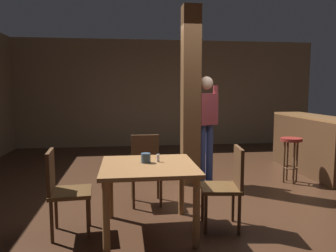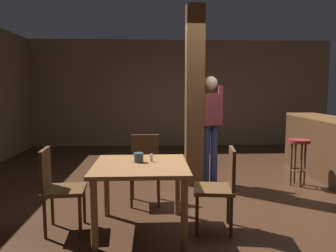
{
  "view_description": "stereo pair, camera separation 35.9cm",
  "coord_description": "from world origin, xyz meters",
  "px_view_note": "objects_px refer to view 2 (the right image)",
  "views": [
    {
      "loc": [
        -1.15,
        -4.24,
        1.52
      ],
      "look_at": [
        -0.57,
        0.17,
        1.02
      ],
      "focal_mm": 35.0,
      "sensor_mm": 36.0,
      "label": 1
    },
    {
      "loc": [
        -0.79,
        -4.27,
        1.52
      ],
      "look_at": [
        -0.57,
        0.17,
        1.02
      ],
      "focal_mm": 35.0,
      "sensor_mm": 36.0,
      "label": 2
    }
  ],
  "objects_px": {
    "chair_east": "(221,184)",
    "salt_shaker": "(151,158)",
    "dining_table": "(141,174)",
    "napkin_cup": "(139,158)",
    "chair_north": "(145,165)",
    "bar_stool_near": "(299,151)",
    "chair_west": "(57,185)",
    "standing_person": "(210,122)",
    "bar_counter": "(320,146)"
  },
  "relations": [
    {
      "from": "chair_west",
      "to": "bar_stool_near",
      "type": "relative_size",
      "value": 1.21
    },
    {
      "from": "chair_north",
      "to": "standing_person",
      "type": "xyz_separation_m",
      "value": [
        1.03,
        0.83,
        0.5
      ]
    },
    {
      "from": "chair_north",
      "to": "bar_counter",
      "type": "xyz_separation_m",
      "value": [
        3.02,
        1.17,
        0.02
      ]
    },
    {
      "from": "dining_table",
      "to": "napkin_cup",
      "type": "bearing_deg",
      "value": 104.67
    },
    {
      "from": "chair_north",
      "to": "salt_shaker",
      "type": "xyz_separation_m",
      "value": [
        0.09,
        -0.81,
        0.27
      ]
    },
    {
      "from": "chair_north",
      "to": "bar_stool_near",
      "type": "height_order",
      "value": "chair_north"
    },
    {
      "from": "dining_table",
      "to": "standing_person",
      "type": "xyz_separation_m",
      "value": [
        1.05,
        1.75,
        0.39
      ]
    },
    {
      "from": "chair_east",
      "to": "standing_person",
      "type": "bearing_deg",
      "value": 83.67
    },
    {
      "from": "standing_person",
      "to": "bar_counter",
      "type": "xyz_separation_m",
      "value": [
        2.0,
        0.34,
        -0.47
      ]
    },
    {
      "from": "standing_person",
      "to": "bar_counter",
      "type": "bearing_deg",
      "value": 9.73
    },
    {
      "from": "dining_table",
      "to": "chair_east",
      "type": "relative_size",
      "value": 1.11
    },
    {
      "from": "chair_north",
      "to": "napkin_cup",
      "type": "bearing_deg",
      "value": -93.44
    },
    {
      "from": "dining_table",
      "to": "bar_counter",
      "type": "relative_size",
      "value": 0.48
    },
    {
      "from": "chair_east",
      "to": "bar_counter",
      "type": "xyz_separation_m",
      "value": [
        2.19,
        2.12,
        0.02
      ]
    },
    {
      "from": "napkin_cup",
      "to": "standing_person",
      "type": "distance_m",
      "value": 1.99
    },
    {
      "from": "napkin_cup",
      "to": "standing_person",
      "type": "xyz_separation_m",
      "value": [
        1.08,
        1.66,
        0.22
      ]
    },
    {
      "from": "chair_north",
      "to": "bar_counter",
      "type": "bearing_deg",
      "value": 21.18
    },
    {
      "from": "chair_west",
      "to": "bar_stool_near",
      "type": "xyz_separation_m",
      "value": [
        3.31,
        1.52,
        0.04
      ]
    },
    {
      "from": "bar_stool_near",
      "to": "chair_east",
      "type": "bearing_deg",
      "value": -134.82
    },
    {
      "from": "chair_north",
      "to": "napkin_cup",
      "type": "distance_m",
      "value": 0.88
    },
    {
      "from": "bar_stool_near",
      "to": "chair_west",
      "type": "bearing_deg",
      "value": -155.31
    },
    {
      "from": "chair_north",
      "to": "napkin_cup",
      "type": "xyz_separation_m",
      "value": [
        -0.05,
        -0.83,
        0.28
      ]
    },
    {
      "from": "chair_west",
      "to": "bar_stool_near",
      "type": "height_order",
      "value": "chair_west"
    },
    {
      "from": "bar_counter",
      "to": "chair_west",
      "type": "bearing_deg",
      "value": -152.3
    },
    {
      "from": "dining_table",
      "to": "napkin_cup",
      "type": "distance_m",
      "value": 0.19
    },
    {
      "from": "salt_shaker",
      "to": "bar_counter",
      "type": "xyz_separation_m",
      "value": [
        2.94,
        1.98,
        -0.24
      ]
    },
    {
      "from": "napkin_cup",
      "to": "bar_counter",
      "type": "height_order",
      "value": "bar_counter"
    },
    {
      "from": "chair_west",
      "to": "napkin_cup",
      "type": "height_order",
      "value": "chair_west"
    },
    {
      "from": "chair_east",
      "to": "napkin_cup",
      "type": "xyz_separation_m",
      "value": [
        -0.88,
        0.12,
        0.28
      ]
    },
    {
      "from": "dining_table",
      "to": "chair_west",
      "type": "height_order",
      "value": "chair_west"
    },
    {
      "from": "standing_person",
      "to": "bar_stool_near",
      "type": "distance_m",
      "value": 1.46
    },
    {
      "from": "chair_east",
      "to": "salt_shaker",
      "type": "height_order",
      "value": "chair_east"
    },
    {
      "from": "dining_table",
      "to": "napkin_cup",
      "type": "xyz_separation_m",
      "value": [
        -0.02,
        0.09,
        0.17
      ]
    },
    {
      "from": "salt_shaker",
      "to": "standing_person",
      "type": "height_order",
      "value": "standing_person"
    },
    {
      "from": "chair_north",
      "to": "standing_person",
      "type": "distance_m",
      "value": 1.41
    },
    {
      "from": "chair_west",
      "to": "chair_north",
      "type": "bearing_deg",
      "value": 44.43
    },
    {
      "from": "dining_table",
      "to": "chair_west",
      "type": "bearing_deg",
      "value": 178.43
    },
    {
      "from": "standing_person",
      "to": "chair_west",
      "type": "bearing_deg",
      "value": -138.37
    },
    {
      "from": "chair_north",
      "to": "dining_table",
      "type": "bearing_deg",
      "value": -91.65
    },
    {
      "from": "chair_west",
      "to": "bar_counter",
      "type": "distance_m",
      "value": 4.45
    },
    {
      "from": "bar_counter",
      "to": "chair_north",
      "type": "bearing_deg",
      "value": -158.82
    },
    {
      "from": "bar_stool_near",
      "to": "napkin_cup",
      "type": "bearing_deg",
      "value": -149.22
    },
    {
      "from": "chair_west",
      "to": "bar_counter",
      "type": "bearing_deg",
      "value": 27.7
    },
    {
      "from": "chair_east",
      "to": "standing_person",
      "type": "relative_size",
      "value": 0.52
    },
    {
      "from": "chair_west",
      "to": "chair_east",
      "type": "bearing_deg",
      "value": -1.8
    },
    {
      "from": "dining_table",
      "to": "standing_person",
      "type": "distance_m",
      "value": 2.08
    },
    {
      "from": "dining_table",
      "to": "salt_shaker",
      "type": "height_order",
      "value": "salt_shaker"
    },
    {
      "from": "dining_table",
      "to": "salt_shaker",
      "type": "relative_size",
      "value": 11.71
    },
    {
      "from": "dining_table",
      "to": "bar_stool_near",
      "type": "bearing_deg",
      "value": 32.55
    },
    {
      "from": "chair_east",
      "to": "standing_person",
      "type": "height_order",
      "value": "standing_person"
    }
  ]
}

